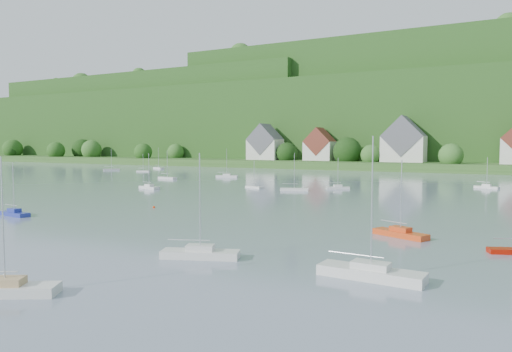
{
  "coord_description": "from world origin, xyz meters",
  "views": [
    {
      "loc": [
        41.52,
        -3.7,
        9.96
      ],
      "look_at": [
        -0.2,
        75.0,
        4.0
      ],
      "focal_mm": 33.61,
      "sensor_mm": 36.0,
      "label": 1
    }
  ],
  "objects_px": {
    "near_sailboat_1": "(14,213)",
    "near_sailboat_4": "(371,272)",
    "near_sailboat_2": "(5,288)",
    "near_sailboat_5": "(400,233)",
    "near_sailboat_3": "(200,253)"
  },
  "relations": [
    {
      "from": "near_sailboat_3",
      "to": "near_sailboat_5",
      "type": "height_order",
      "value": "near_sailboat_3"
    },
    {
      "from": "near_sailboat_1",
      "to": "near_sailboat_2",
      "type": "height_order",
      "value": "near_sailboat_2"
    },
    {
      "from": "near_sailboat_2",
      "to": "near_sailboat_3",
      "type": "bearing_deg",
      "value": 39.81
    },
    {
      "from": "near_sailboat_2",
      "to": "near_sailboat_5",
      "type": "xyz_separation_m",
      "value": [
        19.03,
        32.57,
        -0.03
      ]
    },
    {
      "from": "near_sailboat_1",
      "to": "near_sailboat_4",
      "type": "xyz_separation_m",
      "value": [
        51.8,
        -7.83,
        0.1
      ]
    },
    {
      "from": "near_sailboat_2",
      "to": "near_sailboat_4",
      "type": "height_order",
      "value": "near_sailboat_4"
    },
    {
      "from": "near_sailboat_3",
      "to": "near_sailboat_5",
      "type": "distance_m",
      "value": 22.54
    },
    {
      "from": "near_sailboat_1",
      "to": "near_sailboat_4",
      "type": "distance_m",
      "value": 52.39
    },
    {
      "from": "near_sailboat_1",
      "to": "near_sailboat_4",
      "type": "height_order",
      "value": "near_sailboat_4"
    },
    {
      "from": "near_sailboat_5",
      "to": "near_sailboat_2",
      "type": "bearing_deg",
      "value": -95.74
    },
    {
      "from": "near_sailboat_3",
      "to": "near_sailboat_5",
      "type": "relative_size",
      "value": 1.11
    },
    {
      "from": "near_sailboat_2",
      "to": "near_sailboat_4",
      "type": "relative_size",
      "value": 0.87
    },
    {
      "from": "near_sailboat_4",
      "to": "near_sailboat_2",
      "type": "bearing_deg",
      "value": -139.77
    },
    {
      "from": "near_sailboat_3",
      "to": "near_sailboat_4",
      "type": "bearing_deg",
      "value": -18.73
    },
    {
      "from": "near_sailboat_1",
      "to": "near_sailboat_4",
      "type": "bearing_deg",
      "value": -2.58
    }
  ]
}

